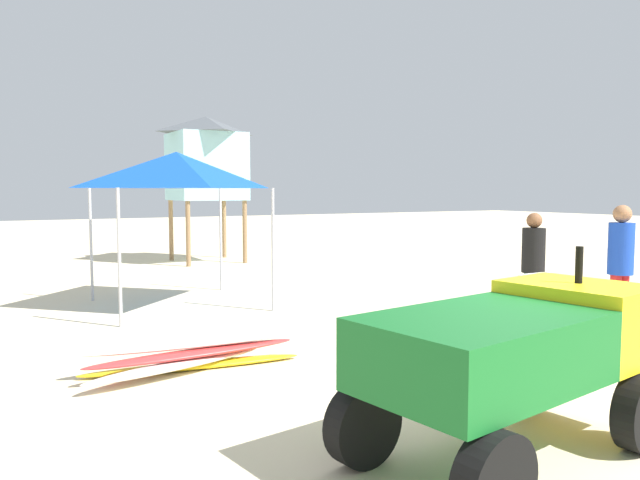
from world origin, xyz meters
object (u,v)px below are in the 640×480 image
(lifeguard_near_center, at_px, (620,262))
(lifeguard_tower, at_px, (206,158))
(popup_canopy, at_px, (177,170))
(utility_cart, at_px, (519,349))
(lifeguard_near_right, at_px, (533,262))
(stacked_plastic_chairs, at_px, (525,308))
(surfboard_pile, at_px, (187,357))

(lifeguard_near_center, distance_m, lifeguard_tower, 11.39)
(popup_canopy, xyz_separation_m, lifeguard_tower, (2.57, 5.96, 0.54))
(utility_cart, height_order, lifeguard_near_right, lifeguard_near_right)
(lifeguard_tower, bearing_deg, popup_canopy, -113.32)
(lifeguard_near_right, relative_size, popup_canopy, 0.63)
(popup_canopy, bearing_deg, utility_cart, -86.12)
(stacked_plastic_chairs, height_order, popup_canopy, popup_canopy)
(utility_cart, xyz_separation_m, surfboard_pile, (-1.51, 3.22, -0.63))
(lifeguard_near_center, relative_size, lifeguard_near_right, 1.08)
(popup_canopy, bearing_deg, lifeguard_near_center, -49.67)
(utility_cart, height_order, popup_canopy, popup_canopy)
(lifeguard_near_center, xyz_separation_m, lifeguard_tower, (-1.79, 11.10, 1.80))
(stacked_plastic_chairs, relative_size, lifeguard_near_right, 0.62)
(surfboard_pile, height_order, lifeguard_tower, lifeguard_tower)
(lifeguard_near_right, distance_m, lifeguard_tower, 10.35)
(utility_cart, bearing_deg, popup_canopy, 93.88)
(stacked_plastic_chairs, distance_m, lifeguard_near_center, 1.91)
(surfboard_pile, relative_size, popup_canopy, 0.95)
(utility_cart, distance_m, popup_canopy, 7.19)
(stacked_plastic_chairs, bearing_deg, lifeguard_tower, 89.64)
(lifeguard_near_center, height_order, lifeguard_near_right, lifeguard_near_center)
(utility_cart, height_order, lifeguard_near_center, lifeguard_near_center)
(stacked_plastic_chairs, relative_size, lifeguard_near_center, 0.58)
(utility_cart, bearing_deg, lifeguard_near_center, 25.78)
(utility_cart, xyz_separation_m, popup_canopy, (-0.48, 7.02, 1.50))
(lifeguard_near_right, bearing_deg, lifeguard_near_center, -64.39)
(utility_cart, xyz_separation_m, lifeguard_tower, (2.09, 12.98, 2.04))
(utility_cart, xyz_separation_m, lifeguard_near_center, (3.89, 1.88, 0.23))
(utility_cart, distance_m, lifeguard_tower, 13.30)
(lifeguard_near_center, bearing_deg, lifeguard_near_right, 115.61)
(stacked_plastic_chairs, distance_m, popup_canopy, 6.04)
(surfboard_pile, bearing_deg, lifeguard_near_center, -13.95)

